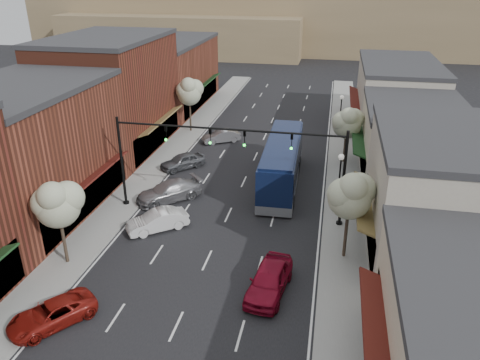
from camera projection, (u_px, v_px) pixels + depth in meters
The scene contains 28 objects.
ground at pixel (198, 279), 27.24m from camera, with size 160.00×160.00×0.00m, color black.
sidewalk_left at pixel (167, 155), 45.24m from camera, with size 2.80×73.00×0.15m, color gray.
sidewalk_right at pixel (344, 168), 42.22m from camera, with size 2.80×73.00×0.15m, color gray.
curb_left at pixel (181, 156), 44.99m from camera, with size 0.25×73.00×0.17m, color gray.
curb_right at pixel (329, 167), 42.48m from camera, with size 0.25×73.00×0.17m, color gray.
bldg_left_midnear at pixel (26, 152), 33.24m from camera, with size 10.14×14.10×9.40m.
bldg_left_midfar at pixel (112, 94), 45.44m from camera, with size 10.14×14.10×10.90m.
bldg_left_far at pixel (168, 74), 60.24m from camera, with size 10.14×18.10×8.40m.
bldg_right_midnear at pixel (439, 195), 28.52m from camera, with size 9.14×12.10×7.90m.
bldg_right_midfar at pixel (412, 142), 39.55m from camera, with size 9.14×12.10×6.40m.
bldg_right_far at pixel (396, 96), 51.85m from camera, with size 9.14×16.10×7.40m.
hill_far at pixel (308, 20), 105.16m from camera, with size 120.00×30.00×12.00m, color #7A6647.
hill_near at pixel (186, 33), 99.76m from camera, with size 50.00×20.00×8.00m, color #7A6647.
signal_mast_right at pixel (309, 162), 31.47m from camera, with size 8.22×0.46×7.00m.
signal_mast_left at pixel (151, 151), 33.49m from camera, with size 8.22×0.46×7.00m.
tree_right_near at pixel (351, 194), 27.43m from camera, with size 2.85×2.65×5.95m.
tree_right_far at pixel (348, 122), 41.91m from camera, with size 2.85×2.65×5.43m.
tree_left_near at pixel (57, 203), 26.93m from camera, with size 2.85×2.65×5.69m.
tree_left_far at pixel (189, 91), 50.00m from camera, with size 2.85×2.65×6.13m.
lamp_post_near at pixel (340, 173), 33.98m from camera, with size 0.44×0.44×4.44m.
lamp_post_far at pixel (341, 108), 49.61m from camera, with size 0.44×0.44×4.44m.
coach_bus at pixel (282, 162), 38.55m from camera, with size 3.00×12.38×3.77m.
red_hatchback at pixel (269, 280), 25.87m from camera, with size 1.92×4.77×1.63m, color maroon.
parked_car_a at pixel (52, 314), 23.61m from camera, with size 2.01×4.36×1.21m, color maroon.
parked_car_b at pixel (157, 221), 32.17m from camera, with size 1.47×4.22×1.39m, color silver.
parked_car_c at pixel (169, 191), 36.30m from camera, with size 2.11×5.18×1.50m, color gray.
parked_car_d at pixel (183, 161), 42.12m from camera, with size 1.66×4.13×1.41m, color #4F5156.
parked_car_e at pixel (221, 136), 48.57m from camera, with size 1.37×3.94×1.30m, color gray.
Camera 1 is at (6.82, -21.51, 16.51)m, focal length 35.00 mm.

